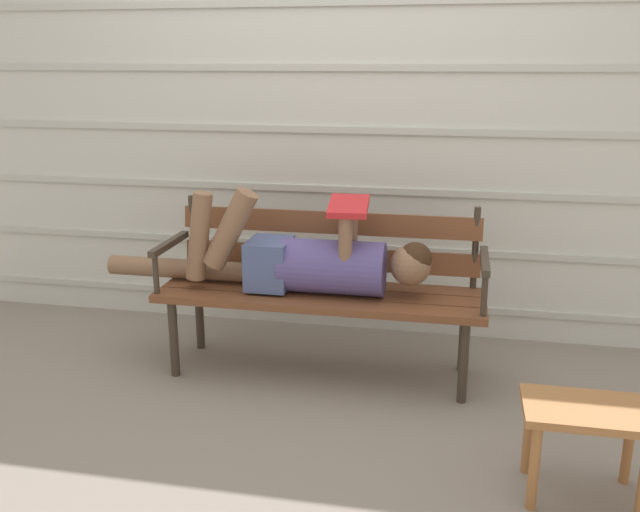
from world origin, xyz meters
TOP-DOWN VIEW (x-y plane):
  - ground_plane at (0.00, 0.00)m, footprint 12.00×12.00m
  - house_siding at (0.00, 0.81)m, footprint 4.57×0.08m
  - park_bench at (0.00, 0.22)m, footprint 1.57×0.46m
  - reclining_person at (-0.07, 0.15)m, footprint 1.64×0.26m
  - footstool at (1.11, -0.65)m, footprint 0.44×0.29m

SIDE VIEW (x-z plane):
  - ground_plane at x=0.00m, z-range 0.00..0.00m
  - footstool at x=1.11m, z-range 0.11..0.45m
  - park_bench at x=0.00m, z-range 0.05..0.88m
  - reclining_person at x=-0.07m, z-range 0.32..0.83m
  - house_siding at x=0.00m, z-range 0.00..2.27m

